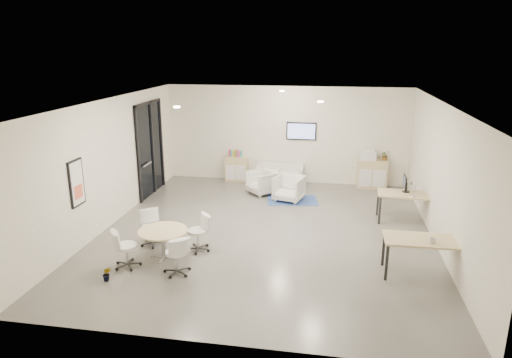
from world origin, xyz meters
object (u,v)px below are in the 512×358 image
at_px(armchair_left, 262,181).
at_px(round_table, 163,234).
at_px(loveseat, 280,175).
at_px(sideboard_left, 237,169).
at_px(desk_rear, 406,196).
at_px(armchair_right, 289,187).
at_px(desk_front, 423,243).
at_px(sideboard_right, 372,174).

bearing_deg(armchair_left, round_table, -59.40).
bearing_deg(armchair_left, loveseat, 115.28).
relative_size(sideboard_left, desk_rear, 0.56).
relative_size(armchair_left, armchair_right, 0.98).
height_order(loveseat, armchair_right, armchair_right).
bearing_deg(desk_rear, armchair_right, 164.59).
relative_size(loveseat, desk_front, 1.02).
xyz_separation_m(sideboard_left, armchair_right, (1.97, -1.76, -0.01)).
height_order(loveseat, desk_rear, desk_rear).
height_order(sideboard_right, loveseat, sideboard_right).
xyz_separation_m(armchair_left, desk_rear, (4.05, -1.67, 0.28)).
bearing_deg(round_table, desk_rear, 30.00).
height_order(armchair_right, desk_rear, armchair_right).
height_order(armchair_left, desk_rear, armchair_left).
distance_m(sideboard_right, round_table, 7.71).
xyz_separation_m(loveseat, desk_rear, (3.63, -2.75, 0.37)).
bearing_deg(desk_rear, armchair_left, 162.17).
height_order(sideboard_left, round_table, sideboard_left).
xyz_separation_m(loveseat, round_table, (-1.82, -5.90, 0.25)).
xyz_separation_m(armchair_right, desk_front, (3.06, -4.17, 0.29)).
height_order(sideboard_right, armchair_left, sideboard_right).
distance_m(sideboard_left, desk_rear, 5.91).
bearing_deg(round_table, armchair_left, 73.80).
bearing_deg(loveseat, armchair_left, -112.82).
relative_size(armchair_right, desk_front, 0.54).
bearing_deg(desk_front, armchair_left, 129.87).
bearing_deg(loveseat, sideboard_left, 172.50).
height_order(armchair_left, desk_front, armchair_left).
relative_size(sideboard_right, armchair_right, 1.15).
distance_m(sideboard_right, armchair_left, 3.61).
bearing_deg(sideboard_right, round_table, -128.50).
bearing_deg(armchair_right, desk_rear, -5.11).
height_order(armchair_right, desk_front, armchair_right).
xyz_separation_m(sideboard_right, armchair_right, (-2.51, -1.73, -0.06)).
height_order(armchair_left, round_table, armchair_left).
height_order(sideboard_right, armchair_right, sideboard_right).
distance_m(sideboard_left, round_table, 6.07).
distance_m(desk_front, round_table, 5.35).
xyz_separation_m(armchair_left, round_table, (-1.40, -4.82, 0.16)).
relative_size(armchair_left, desk_rear, 0.53).
distance_m(armchair_right, desk_front, 5.18).
height_order(sideboard_left, armchair_right, sideboard_left).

